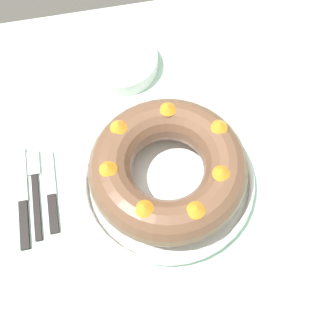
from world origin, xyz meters
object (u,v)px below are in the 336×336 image
fork (35,187)px  serving_knife (23,203)px  bundt_cake (168,168)px  side_bowl (120,62)px  serving_dish (168,180)px  cake_knife (52,196)px

fork → serving_knife: bearing=-127.7°
bundt_cake → side_bowl: size_ratio=1.70×
side_bowl → serving_knife: bearing=-128.8°
bundt_cake → fork: (-0.26, 0.04, -0.07)m
serving_dish → side_bowl: 0.31m
bundt_cake → cake_knife: 0.24m
fork → cake_knife: (0.03, -0.03, 0.00)m
fork → serving_knife: (-0.02, -0.03, 0.00)m
side_bowl → fork: bearing=-128.7°
serving_knife → side_bowl: size_ratio=1.25×
fork → side_bowl: size_ratio=1.11×
cake_knife → side_bowl: (0.18, 0.29, 0.01)m
serving_dish → cake_knife: (-0.23, 0.02, -0.01)m
fork → cake_knife: bearing=-39.4°
bundt_cake → fork: 0.27m
serving_knife → fork: bearing=50.6°
serving_knife → cake_knife: size_ratio=1.23×
bundt_cake → serving_knife: (-0.28, 0.01, -0.07)m
bundt_cake → serving_knife: 0.29m
bundt_cake → fork: size_ratio=1.53×
fork → side_bowl: bearing=53.8°
fork → serving_dish: bearing=-7.3°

